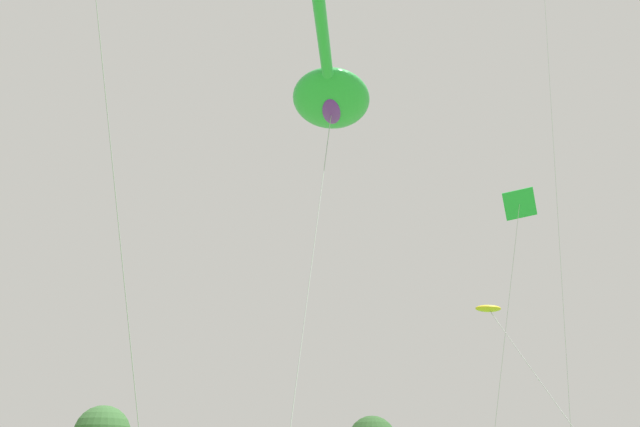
{
  "coord_description": "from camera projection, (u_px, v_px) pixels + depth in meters",
  "views": [
    {
      "loc": [
        -6.49,
        -4.05,
        1.92
      ],
      "look_at": [
        -0.9,
        7.52,
        6.7
      ],
      "focal_mm": 41.98,
      "sensor_mm": 36.0,
      "label": 1
    }
  ],
  "objects": [
    {
      "name": "small_kite_tiny_distant",
      "position": [
        548.0,
        55.0,
        29.34
      ],
      "size": [
        2.94,
        1.48,
        22.53
      ],
      "rotation": [
        0.0,
        0.0,
        2.75
      ],
      "color": "pink",
      "rests_on": "ground"
    },
    {
      "name": "small_kite_diamond_red",
      "position": [
        491.0,
        312.0,
        19.79
      ],
      "size": [
        0.97,
        5.0,
        6.58
      ],
      "rotation": [
        0.0,
        0.0,
        -0.28
      ],
      "color": "yellow",
      "rests_on": "ground"
    },
    {
      "name": "big_show_kite",
      "position": [
        331.0,
        96.0,
        23.6
      ],
      "size": [
        5.54,
        8.18,
        14.12
      ],
      "rotation": [
        0.0,
        0.0,
        1.05
      ],
      "color": "green",
      "rests_on": "ground"
    },
    {
      "name": "small_kite_triangle_green",
      "position": [
        519.0,
        212.0,
        28.43
      ],
      "size": [
        2.97,
        1.65,
        12.74
      ],
      "rotation": [
        0.0,
        0.0,
        0.74
      ],
      "color": "green",
      "rests_on": "ground"
    }
  ]
}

